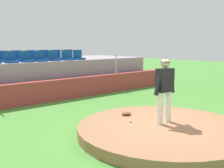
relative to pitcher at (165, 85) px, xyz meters
The scene contains 20 objects.
ground_plane 1.36m from the pitcher, 147.59° to the right, with size 60.00×60.00×0.00m, color #498834.
pitchers_mound 1.23m from the pitcher, 147.59° to the right, with size 4.64×4.64×0.28m, color #976847.
pitcher is the anchor object (origin of this frame).
baseball 1.39m from the pitcher, 136.35° to the left, with size 0.07×0.07×0.07m, color white.
fielding_glove 1.62m from the pitcher, 101.36° to the left, with size 0.30×0.20×0.11m, color brown.
brick_barrier 5.92m from the pitcher, 92.12° to the left, with size 15.04×0.40×0.92m, color #A43A38.
fence_post_right 6.80m from the pitcher, 59.29° to the left, with size 0.06×0.06×1.05m, color silver.
bleacher_platform 8.45m from the pitcher, 91.47° to the left, with size 12.84×4.04×1.66m, color gray.
stadium_chair_1 7.12m from the pitcher, 103.03° to the left, with size 0.48×0.44×0.50m.
stadium_chair_2 7.02m from the pitcher, 97.33° to the left, with size 0.48×0.44×0.50m.
stadium_chair_3 6.97m from the pitcher, 91.95° to the left, with size 0.48×0.44×0.50m.
stadium_chair_4 6.98m from the pitcher, 86.23° to the left, with size 0.48×0.44×0.50m.
stadium_chair_5 7.05m from the pitcher, 80.18° to the left, with size 0.48×0.44×0.50m.
stadium_chair_6 7.21m from the pitcher, 74.78° to the left, with size 0.48×0.44×0.50m.
stadium_chair_8 8.01m from the pitcher, 101.57° to the left, with size 0.48×0.44×0.50m.
stadium_chair_9 7.92m from the pitcher, 96.81° to the left, with size 0.48×0.44×0.50m.
stadium_chair_10 7.88m from the pitcher, 91.48° to the left, with size 0.48×0.44×0.50m.
stadium_chair_11 7.90m from the pitcher, 86.70° to the left, with size 0.48×0.44×0.50m.
stadium_chair_12 7.94m from the pitcher, 81.58° to the left, with size 0.48×0.44×0.50m.
stadium_chair_13 8.08m from the pitcher, 76.35° to the left, with size 0.48×0.44×0.50m.
Camera 1 is at (-5.70, -4.41, 2.48)m, focal length 43.16 mm.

